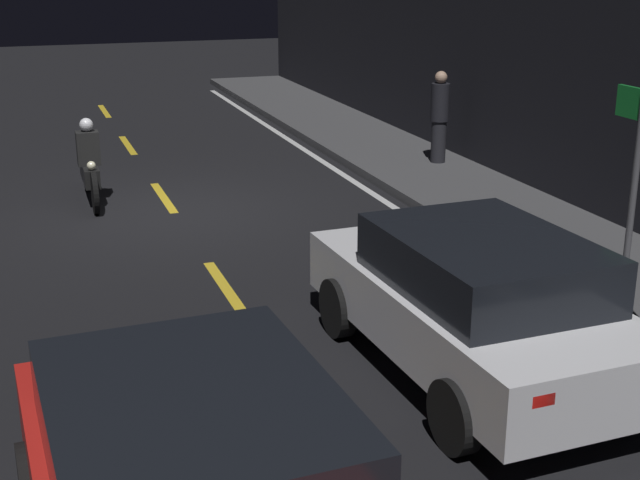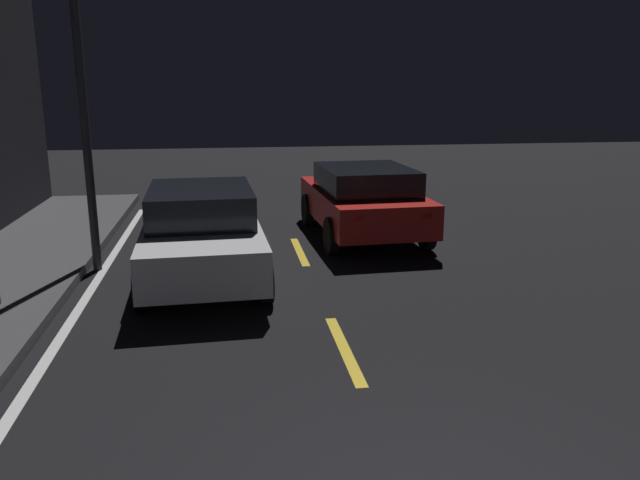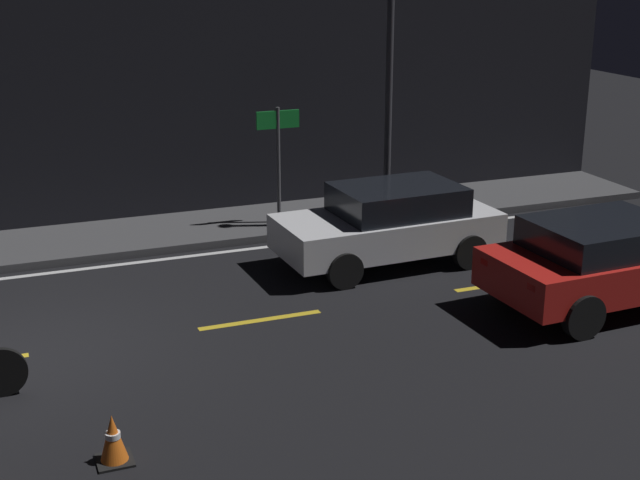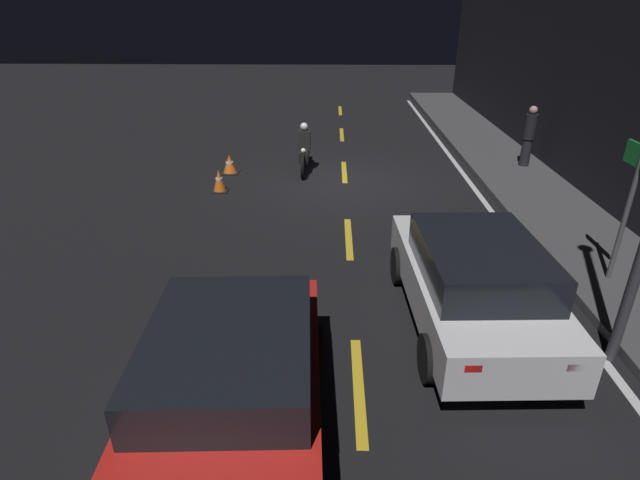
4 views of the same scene
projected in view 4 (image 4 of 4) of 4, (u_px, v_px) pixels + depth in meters
ground_plane at (345, 183)px, 13.64m from camera, size 56.00×56.00×0.00m
raised_curb at (522, 182)px, 13.51m from camera, size 28.00×2.24×0.16m
building_front at (605, 27)px, 11.80m from camera, size 28.00×0.30×7.91m
lane_dash_a at (340, 111)px, 22.65m from camera, size 2.00×0.14×0.01m
lane_dash_b at (342, 134)px, 18.60m from camera, size 2.00×0.14×0.01m
lane_dash_c at (344, 172)px, 14.54m from camera, size 2.00×0.14×0.01m
lane_dash_d at (349, 238)px, 10.49m from camera, size 2.00×0.14×0.01m
lane_dash_e at (359, 388)px, 6.43m from camera, size 2.00×0.14×0.01m
lane_solid_kerb at (471, 184)px, 13.57m from camera, size 25.20×0.14×0.01m
sedan_white at (473, 280)px, 7.36m from camera, size 4.12×2.04×1.47m
taxi_red at (230, 390)px, 5.27m from camera, size 4.11×2.17×1.46m
motorcycle at (304, 151)px, 14.49m from camera, size 2.28×0.36×1.41m
traffic_cone_near at (230, 164)px, 14.34m from camera, size 0.50×0.50×0.53m
traffic_cone_mid at (219, 181)px, 12.94m from camera, size 0.41×0.41×0.59m
pedestrian at (529, 136)px, 14.23m from camera, size 0.34×0.34×1.71m
shop_sign at (634, 186)px, 7.95m from camera, size 0.90×0.08×2.40m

